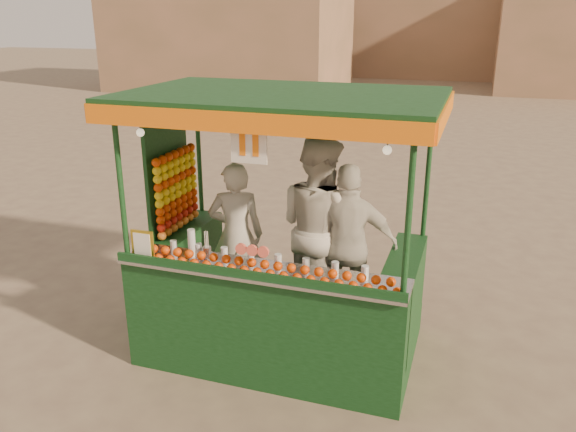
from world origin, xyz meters
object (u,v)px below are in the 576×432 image
(vendor_middle, at_px, (319,227))
(vendor_right, at_px, (348,246))
(vendor_left, at_px, (236,235))
(juice_cart, at_px, (272,276))

(vendor_middle, relative_size, vendor_right, 1.15)
(vendor_left, xyz_separation_m, vendor_right, (1.21, -0.02, 0.04))
(vendor_left, distance_m, vendor_right, 1.21)
(juice_cart, xyz_separation_m, vendor_right, (0.68, 0.32, 0.29))
(juice_cart, distance_m, vendor_middle, 0.68)
(juice_cart, relative_size, vendor_left, 1.84)
(vendor_right, bearing_deg, juice_cart, 11.21)
(juice_cart, distance_m, vendor_right, 0.81)
(juice_cart, bearing_deg, vendor_right, 25.36)
(vendor_left, height_order, vendor_middle, vendor_middle)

